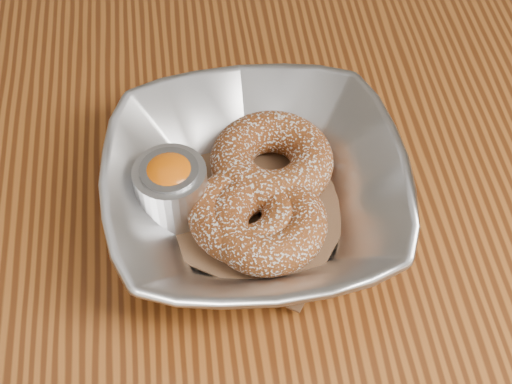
{
  "coord_description": "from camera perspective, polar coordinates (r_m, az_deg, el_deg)",
  "views": [
    {
      "loc": [
        -0.05,
        -0.36,
        1.26
      ],
      "look_at": [
        -0.0,
        0.02,
        0.78
      ],
      "focal_mm": 55.0,
      "sensor_mm": 36.0,
      "label": 1
    }
  ],
  "objects": [
    {
      "name": "donut_back",
      "position": [
        0.65,
        1.15,
        2.27
      ],
      "size": [
        0.13,
        0.13,
        0.04
      ],
      "primitive_type": "torus",
      "rotation": [
        0.0,
        0.0,
        -0.42
      ],
      "color": "brown",
      "rests_on": "parchment"
    },
    {
      "name": "serving_bowl",
      "position": [
        0.62,
        -0.0,
        -0.03
      ],
      "size": [
        0.24,
        0.24,
        0.06
      ],
      "primitive_type": "imported",
      "color": "silver",
      "rests_on": "table"
    },
    {
      "name": "parchment",
      "position": [
        0.64,
        -0.0,
        -1.18
      ],
      "size": [
        0.2,
        0.2,
        0.0
      ],
      "primitive_type": "cube",
      "rotation": [
        0.0,
        0.0,
        0.98
      ],
      "color": "brown",
      "rests_on": "table"
    },
    {
      "name": "table",
      "position": [
        0.72,
        0.57,
        -7.85
      ],
      "size": [
        1.2,
        0.8,
        0.75
      ],
      "color": "brown",
      "rests_on": "ground_plane"
    },
    {
      "name": "ramekin",
      "position": [
        0.62,
        -6.2,
        0.39
      ],
      "size": [
        0.06,
        0.06,
        0.05
      ],
      "color": "silver",
      "rests_on": "table"
    },
    {
      "name": "donut_front",
      "position": [
        0.61,
        -0.81,
        -1.66
      ],
      "size": [
        0.1,
        0.1,
        0.03
      ],
      "primitive_type": "torus",
      "rotation": [
        0.0,
        0.0,
        0.17
      ],
      "color": "brown",
      "rests_on": "parchment"
    },
    {
      "name": "donut_extra",
      "position": [
        0.61,
        0.77,
        -2.23
      ],
      "size": [
        0.12,
        0.12,
        0.03
      ],
      "primitive_type": "torus",
      "rotation": [
        0.0,
        0.0,
        -0.29
      ],
      "color": "brown",
      "rests_on": "parchment"
    }
  ]
}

